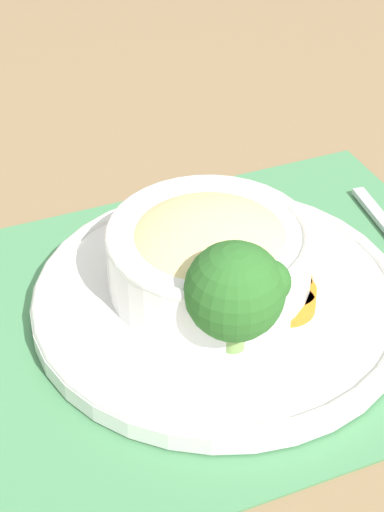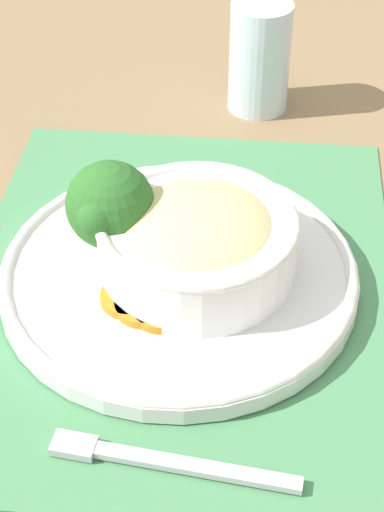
{
  "view_description": "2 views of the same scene",
  "coord_description": "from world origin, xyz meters",
  "px_view_note": "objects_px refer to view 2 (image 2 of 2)",
  "views": [
    {
      "loc": [
        0.3,
        0.46,
        0.48
      ],
      "look_at": [
        0.02,
        -0.02,
        0.06
      ],
      "focal_mm": 60.0,
      "sensor_mm": 36.0,
      "label": 1
    },
    {
      "loc": [
        -0.56,
        0.01,
        0.52
      ],
      "look_at": [
        -0.02,
        -0.01,
        0.05
      ],
      "focal_mm": 60.0,
      "sensor_mm": 36.0,
      "label": 2
    }
  ],
  "objects_px": {
    "water_glass": "(259,63)",
    "fork": "(149,459)",
    "bowl": "(198,241)",
    "broccoli_floret": "(110,205)"
  },
  "relations": [
    {
      "from": "bowl",
      "to": "broccoli_floret",
      "type": "xyz_separation_m",
      "value": [
        0.03,
        0.07,
        0.02
      ]
    },
    {
      "from": "fork",
      "to": "water_glass",
      "type": "bearing_deg",
      "value": -0.08
    },
    {
      "from": "broccoli_floret",
      "to": "fork",
      "type": "xyz_separation_m",
      "value": [
        -0.21,
        -0.03,
        -0.07
      ]
    },
    {
      "from": "water_glass",
      "to": "fork",
      "type": "distance_m",
      "value": 0.51
    },
    {
      "from": "broccoli_floret",
      "to": "bowl",
      "type": "bearing_deg",
      "value": -108.87
    },
    {
      "from": "bowl",
      "to": "fork",
      "type": "distance_m",
      "value": 0.2
    },
    {
      "from": "water_glass",
      "to": "fork",
      "type": "bearing_deg",
      "value": 165.94
    },
    {
      "from": "bowl",
      "to": "water_glass",
      "type": "xyz_separation_m",
      "value": [
        0.31,
        -0.08,
        0.0
      ]
    },
    {
      "from": "broccoli_floret",
      "to": "water_glass",
      "type": "xyz_separation_m",
      "value": [
        0.28,
        -0.16,
        -0.02
      ]
    },
    {
      "from": "bowl",
      "to": "fork",
      "type": "height_order",
      "value": "bowl"
    }
  ]
}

